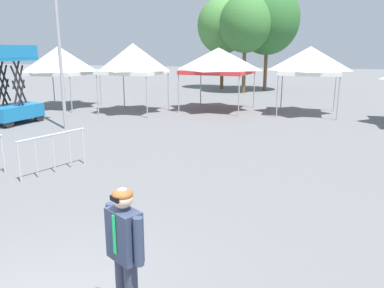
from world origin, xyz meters
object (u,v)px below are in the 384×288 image
(canopy_tent_behind_center, at_px, (133,59))
(tree_behind_tents_left, at_px, (223,26))
(tree_behind_tents_center, at_px, (268,19))
(canopy_tent_center, at_px, (59,60))
(scissor_lift, at_px, (12,100))
(crowd_barrier_by_lift, at_px, (53,146))
(light_pole_near_lift, at_px, (57,18))
(canopy_tent_left_of_center, at_px, (218,61))
(person_foreground, at_px, (125,250))
(canopy_tent_far_left, at_px, (310,61))
(tree_behind_tents_right, at_px, (245,24))

(canopy_tent_behind_center, relative_size, tree_behind_tents_left, 0.48)
(tree_behind_tents_center, xyz_separation_m, tree_behind_tents_left, (-3.73, 0.59, -0.37))
(canopy_tent_center, distance_m, scissor_lift, 5.31)
(tree_behind_tents_left, relative_size, crowd_barrier_by_lift, 3.71)
(tree_behind_tents_center, bearing_deg, light_pole_near_lift, -108.18)
(canopy_tent_left_of_center, height_order, person_foreground, canopy_tent_left_of_center)
(canopy_tent_behind_center, height_order, person_foreground, canopy_tent_behind_center)
(canopy_tent_far_left, xyz_separation_m, tree_behind_tents_right, (-4.96, 9.00, 2.41))
(tree_behind_tents_right, relative_size, tree_behind_tents_center, 0.88)
(tree_behind_tents_left, bearing_deg, scissor_lift, -105.78)
(canopy_tent_left_of_center, distance_m, scissor_lift, 10.40)
(canopy_tent_far_left, xyz_separation_m, crowd_barrier_by_lift, (-6.22, -12.19, -1.97))
(canopy_tent_behind_center, height_order, canopy_tent_far_left, canopy_tent_behind_center)
(canopy_tent_far_left, bearing_deg, crowd_barrier_by_lift, -117.04)
(canopy_tent_center, height_order, tree_behind_tents_center, tree_behind_tents_center)
(person_foreground, xyz_separation_m, light_pole_near_lift, (-7.99, 9.87, 3.42))
(canopy_tent_behind_center, distance_m, canopy_tent_left_of_center, 4.55)
(scissor_lift, distance_m, person_foreground, 14.99)
(light_pole_near_lift, height_order, crowd_barrier_by_lift, light_pole_near_lift)
(canopy_tent_left_of_center, xyz_separation_m, canopy_tent_far_left, (4.73, 0.04, 0.05))
(canopy_tent_center, bearing_deg, light_pole_near_lift, -52.76)
(canopy_tent_center, bearing_deg, canopy_tent_behind_center, -4.58)
(canopy_tent_behind_center, xyz_separation_m, scissor_lift, (-3.78, -4.57, -1.71))
(canopy_tent_left_of_center, relative_size, canopy_tent_far_left, 1.07)
(canopy_tent_center, height_order, light_pole_near_lift, light_pole_near_lift)
(canopy_tent_center, distance_m, tree_behind_tents_right, 14.02)
(canopy_tent_behind_center, xyz_separation_m, person_foreground, (7.19, -14.79, -1.76))
(canopy_tent_center, xyz_separation_m, canopy_tent_far_left, (13.58, 1.78, 0.06))
(canopy_tent_center, xyz_separation_m, light_pole_near_lift, (4.03, -5.31, 1.79))
(tree_behind_tents_center, bearing_deg, scissor_lift, -116.66)
(canopy_tent_behind_center, bearing_deg, canopy_tent_far_left, 13.95)
(canopy_tent_behind_center, distance_m, tree_behind_tents_right, 12.02)
(crowd_barrier_by_lift, bearing_deg, canopy_tent_center, 125.28)
(canopy_tent_behind_center, xyz_separation_m, canopy_tent_far_left, (8.74, 2.17, -0.07))
(scissor_lift, xyz_separation_m, tree_behind_tents_left, (5.19, 18.37, 4.10))
(canopy_tent_far_left, bearing_deg, canopy_tent_behind_center, -166.05)
(person_foreground, xyz_separation_m, tree_behind_tents_right, (-3.41, 25.96, 4.10))
(scissor_lift, bearing_deg, tree_behind_tents_right, 64.35)
(tree_behind_tents_right, distance_m, tree_behind_tents_center, 2.49)
(canopy_tent_far_left, xyz_separation_m, scissor_lift, (-12.52, -6.74, -1.64))
(canopy_tent_behind_center, distance_m, tree_behind_tents_left, 14.08)
(canopy_tent_behind_center, bearing_deg, canopy_tent_center, 175.42)
(person_foreground, height_order, tree_behind_tents_center, tree_behind_tents_center)
(person_foreground, bearing_deg, canopy_tent_behind_center, 115.92)
(canopy_tent_far_left, height_order, light_pole_near_lift, light_pole_near_lift)
(canopy_tent_left_of_center, bearing_deg, canopy_tent_far_left, 0.47)
(scissor_lift, height_order, tree_behind_tents_left, tree_behind_tents_left)
(person_foreground, relative_size, tree_behind_tents_left, 0.24)
(tree_behind_tents_left, bearing_deg, canopy_tent_far_left, -57.78)
(tree_behind_tents_center, bearing_deg, crowd_barrier_by_lift, -96.45)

